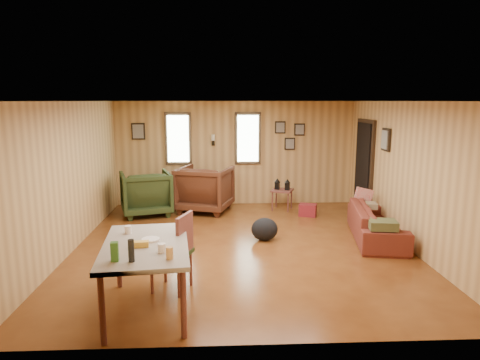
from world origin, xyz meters
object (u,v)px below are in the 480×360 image
object	(u,v)px
sofa	(377,218)
side_table	(282,189)
recliner_brown	(205,187)
end_table	(168,191)
recliner_green	(146,191)
dining_table	(146,250)

from	to	relation	value
sofa	side_table	bearing A→B (deg)	43.00
recliner_brown	end_table	size ratio (longest dim) A/B	1.67
sofa	recliner_green	world-z (taller)	recliner_green
recliner_brown	side_table	bearing A→B (deg)	-161.23
sofa	end_table	size ratio (longest dim) A/B	2.97
sofa	recliner_green	xyz separation A→B (m)	(-4.33, 1.86, 0.13)
sofa	recliner_brown	distance (m)	3.72
end_table	side_table	size ratio (longest dim) A/B	0.94
end_table	dining_table	bearing A→B (deg)	-85.92
recliner_brown	dining_table	xyz separation A→B (m)	(-0.52, -4.53, 0.18)
sofa	end_table	world-z (taller)	sofa
end_table	side_table	distance (m)	2.63
sofa	recliner_brown	world-z (taller)	recliner_brown
recliner_green	side_table	bearing A→B (deg)	168.36
recliner_brown	end_table	world-z (taller)	recliner_brown
recliner_brown	end_table	xyz separation A→B (m)	(-0.87, 0.47, -0.18)
recliner_brown	side_table	world-z (taller)	recliner_brown
sofa	recliner_brown	size ratio (longest dim) A/B	1.79
recliner_green	end_table	bearing A→B (deg)	-135.22
sofa	recliner_green	size ratio (longest dim) A/B	1.92
sofa	end_table	xyz separation A→B (m)	(-3.96, 2.54, -0.01)
dining_table	end_table	bearing A→B (deg)	87.72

